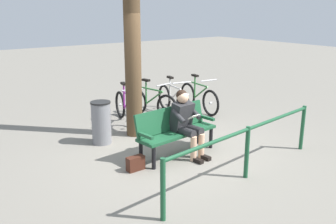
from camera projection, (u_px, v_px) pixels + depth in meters
ground_plane at (182, 152)px, 6.98m from camera, size 40.00×40.00×0.00m
bench at (175, 128)px, 6.78m from camera, size 1.64×0.66×0.87m
person_reading at (186, 120)px, 6.69m from camera, size 0.52×0.80×1.20m
handbag at (136, 163)px, 6.19m from camera, size 0.30×0.15×0.24m
tree_trunk at (132, 42)px, 7.42m from camera, size 0.34×0.34×3.89m
litter_bin at (101, 123)px, 7.34m from camera, size 0.40×0.40×0.85m
bicycle_black at (199, 98)px, 9.62m from camera, size 0.48×1.68×0.94m
bicycle_silver at (173, 100)px, 9.37m from camera, size 0.48×1.67×0.94m
bicycle_green at (152, 103)px, 9.06m from camera, size 0.52×1.66×0.94m
bicycle_purple at (127, 109)px, 8.61m from camera, size 0.52×1.66×0.94m
railing_fence at (248, 141)px, 5.79m from camera, size 3.63×0.54×0.85m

